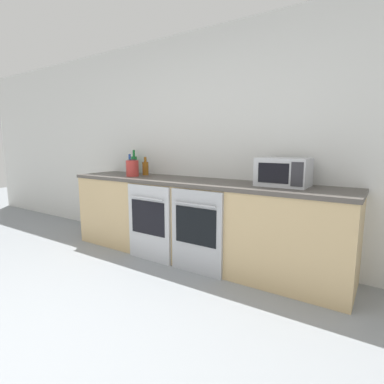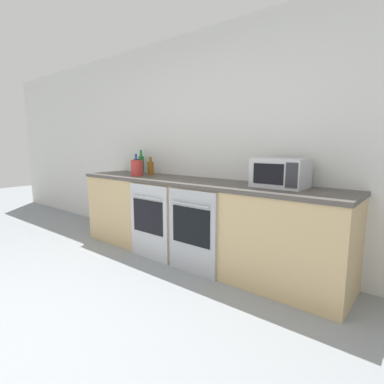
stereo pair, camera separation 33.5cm
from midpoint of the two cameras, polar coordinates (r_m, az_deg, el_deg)
The scene contains 9 objects.
wall_back at distance 3.58m, azimuth 0.97°, elevation 9.08°, with size 10.00×0.06×2.60m.
counter_back at distance 3.39m, azimuth -2.26°, elevation -5.36°, with size 3.30×0.66×0.91m.
oven_left at distance 3.40m, azimuth -11.06°, elevation -5.82°, with size 0.59×0.06×0.86m.
oven_right at distance 3.01m, azimuth -2.43°, elevation -7.63°, with size 0.59×0.06×0.86m.
microwave at distance 2.92m, azimuth 13.90°, elevation 3.71°, with size 0.47×0.34×0.27m.
bottle_blue at distance 4.08m, azimuth -14.08°, elevation 4.74°, with size 0.07×0.07×0.27m.
bottle_green at distance 4.23m, azimuth -13.22°, elevation 5.18°, with size 0.08×0.08×0.32m.
bottle_amber at distance 3.95m, azimuth -11.28°, elevation 4.51°, with size 0.08×0.08×0.23m.
kettle at distance 3.82m, azimuth -13.78°, elevation 4.42°, with size 0.16×0.16×0.21m.
Camera 1 is at (1.79, -0.60, 1.30)m, focal length 28.00 mm.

